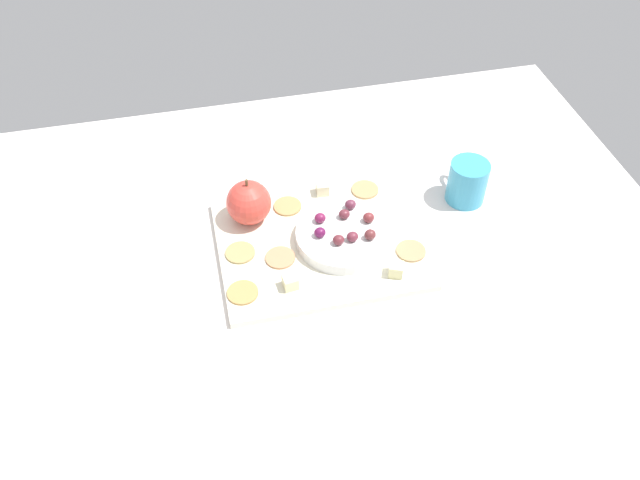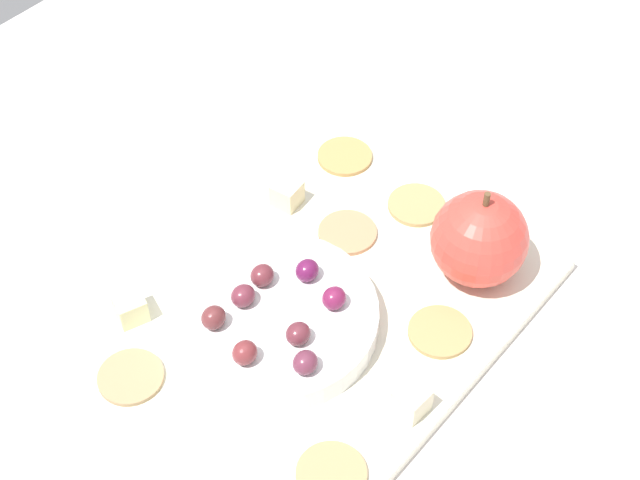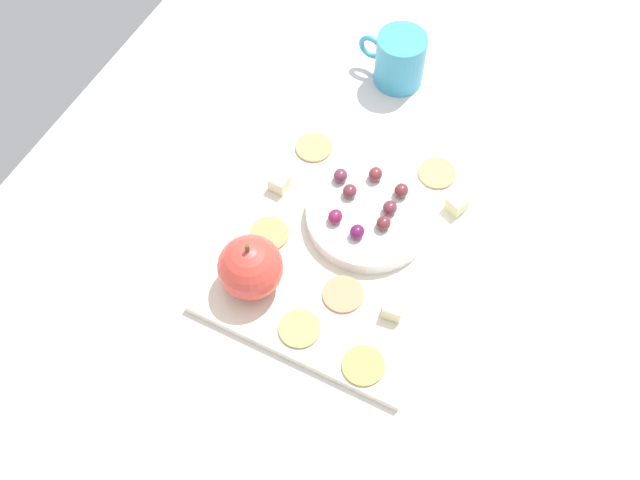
{
  "view_description": "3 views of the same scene",
  "coord_description": "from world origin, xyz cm",
  "px_view_note": "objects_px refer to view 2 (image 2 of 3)",
  "views": [
    {
      "loc": [
        17.79,
        72.91,
        87.16
      ],
      "look_at": [
        1.24,
        0.38,
        9.5
      ],
      "focal_mm": 36.53,
      "sensor_mm": 36.0,
      "label": 1
    },
    {
      "loc": [
        -36.17,
        -33.6,
        67.59
      ],
      "look_at": [
        3.17,
        -0.96,
        10.28
      ],
      "focal_mm": 54.43,
      "sensor_mm": 36.0,
      "label": 2
    },
    {
      "loc": [
        46.47,
        16.15,
        88.24
      ],
      "look_at": [
        3.51,
        -5.35,
        8.51
      ],
      "focal_mm": 42.5,
      "sensor_mm": 36.0,
      "label": 3
    }
  ],
  "objects_px": {
    "grape_5": "(307,270)",
    "cracker_3": "(416,205)",
    "serving_dish": "(275,318)",
    "platter": "(315,304)",
    "cheese_cube_0": "(287,194)",
    "grape_0": "(243,296)",
    "apple_whole": "(479,239)",
    "grape_7": "(214,317)",
    "cracker_1": "(345,231)",
    "cracker_5": "(345,156)",
    "grape_1": "(262,275)",
    "grape_3": "(245,353)",
    "grape_6": "(298,334)",
    "grape_4": "(305,362)",
    "cheese_cube_1": "(411,400)",
    "cracker_0": "(331,474)",
    "cracker_4": "(131,377)",
    "grape_2": "(333,299)",
    "cracker_2": "(440,332)",
    "cheese_cube_2": "(130,308)"
  },
  "relations": [
    {
      "from": "grape_6",
      "to": "grape_4",
      "type": "bearing_deg",
      "value": -128.18
    },
    {
      "from": "cracker_5",
      "to": "grape_1",
      "type": "height_order",
      "value": "grape_1"
    },
    {
      "from": "cheese_cube_1",
      "to": "platter",
      "type": "bearing_deg",
      "value": 74.26
    },
    {
      "from": "grape_1",
      "to": "grape_6",
      "type": "xyz_separation_m",
      "value": [
        -0.02,
        -0.06,
        -0.0
      ]
    },
    {
      "from": "serving_dish",
      "to": "cheese_cube_1",
      "type": "xyz_separation_m",
      "value": [
        0.01,
        -0.13,
        0.0
      ]
    },
    {
      "from": "cheese_cube_0",
      "to": "cracker_2",
      "type": "bearing_deg",
      "value": -99.49
    },
    {
      "from": "grape_1",
      "to": "apple_whole",
      "type": "bearing_deg",
      "value": -40.52
    },
    {
      "from": "cracker_4",
      "to": "grape_4",
      "type": "bearing_deg",
      "value": -53.03
    },
    {
      "from": "platter",
      "to": "cheese_cube_0",
      "type": "relative_size",
      "value": 15.11
    },
    {
      "from": "grape_2",
      "to": "grape_6",
      "type": "xyz_separation_m",
      "value": [
        -0.04,
        -0.0,
        -0.0
      ]
    },
    {
      "from": "cracker_0",
      "to": "grape_2",
      "type": "distance_m",
      "value": 0.14
    },
    {
      "from": "grape_0",
      "to": "grape_1",
      "type": "xyz_separation_m",
      "value": [
        0.02,
        0.0,
        0.0
      ]
    },
    {
      "from": "grape_7",
      "to": "cracker_1",
      "type": "bearing_deg",
      "value": -1.9
    },
    {
      "from": "grape_0",
      "to": "apple_whole",
      "type": "bearing_deg",
      "value": -35.27
    },
    {
      "from": "grape_1",
      "to": "cracker_5",
      "type": "bearing_deg",
      "value": 17.28
    },
    {
      "from": "cracker_4",
      "to": "cracker_5",
      "type": "xyz_separation_m",
      "value": [
        0.29,
        0.03,
        0.0
      ]
    },
    {
      "from": "cracker_1",
      "to": "cracker_5",
      "type": "xyz_separation_m",
      "value": [
        0.07,
        0.06,
        0.0
      ]
    },
    {
      "from": "grape_4",
      "to": "grape_5",
      "type": "relative_size",
      "value": 1.0
    },
    {
      "from": "grape_2",
      "to": "cheese_cube_0",
      "type": "bearing_deg",
      "value": 56.2
    },
    {
      "from": "cracker_2",
      "to": "grape_3",
      "type": "xyz_separation_m",
      "value": [
        -0.13,
        0.09,
        0.03
      ]
    },
    {
      "from": "grape_0",
      "to": "grape_7",
      "type": "distance_m",
      "value": 0.03
    },
    {
      "from": "cheese_cube_0",
      "to": "cheese_cube_2",
      "type": "height_order",
      "value": "same"
    },
    {
      "from": "apple_whole",
      "to": "cracker_3",
      "type": "distance_m",
      "value": 0.09
    },
    {
      "from": "cracker_2",
      "to": "grape_2",
      "type": "distance_m",
      "value": 0.09
    },
    {
      "from": "apple_whole",
      "to": "grape_3",
      "type": "xyz_separation_m",
      "value": [
        -0.2,
        0.07,
        -0.01
      ]
    },
    {
      "from": "cheese_cube_0",
      "to": "platter",
      "type": "bearing_deg",
      "value": -127.43
    },
    {
      "from": "cheese_cube_1",
      "to": "grape_5",
      "type": "relative_size",
      "value": 1.15
    },
    {
      "from": "platter",
      "to": "cracker_3",
      "type": "bearing_deg",
      "value": -0.95
    },
    {
      "from": "grape_5",
      "to": "grape_7",
      "type": "distance_m",
      "value": 0.08
    },
    {
      "from": "grape_1",
      "to": "grape_3",
      "type": "distance_m",
      "value": 0.07
    },
    {
      "from": "cracker_2",
      "to": "grape_5",
      "type": "xyz_separation_m",
      "value": [
        -0.04,
        0.1,
        0.03
      ]
    },
    {
      "from": "platter",
      "to": "cracker_1",
      "type": "height_order",
      "value": "cracker_1"
    },
    {
      "from": "platter",
      "to": "serving_dish",
      "type": "height_order",
      "value": "serving_dish"
    },
    {
      "from": "cheese_cube_0",
      "to": "serving_dish",
      "type": "bearing_deg",
      "value": -142.86
    },
    {
      "from": "serving_dish",
      "to": "cheese_cube_1",
      "type": "relative_size",
      "value": 7.09
    },
    {
      "from": "cheese_cube_0",
      "to": "cracker_2",
      "type": "relative_size",
      "value": 0.45
    },
    {
      "from": "cracker_4",
      "to": "grape_6",
      "type": "bearing_deg",
      "value": -41.37
    },
    {
      "from": "apple_whole",
      "to": "cracker_5",
      "type": "distance_m",
      "value": 0.17
    },
    {
      "from": "cheese_cube_1",
      "to": "cracker_0",
      "type": "relative_size",
      "value": 0.45
    },
    {
      "from": "platter",
      "to": "serving_dish",
      "type": "bearing_deg",
      "value": 170.8
    },
    {
      "from": "cracker_1",
      "to": "grape_6",
      "type": "distance_m",
      "value": 0.14
    },
    {
      "from": "serving_dish",
      "to": "grape_3",
      "type": "distance_m",
      "value": 0.05
    },
    {
      "from": "grape_1",
      "to": "grape_2",
      "type": "xyz_separation_m",
      "value": [
        0.02,
        -0.06,
        0.0
      ]
    },
    {
      "from": "cracker_3",
      "to": "serving_dish",
      "type": "bearing_deg",
      "value": 177.16
    },
    {
      "from": "apple_whole",
      "to": "cracker_4",
      "type": "distance_m",
      "value": 0.29
    },
    {
      "from": "serving_dish",
      "to": "cheese_cube_2",
      "type": "distance_m",
      "value": 0.11
    },
    {
      "from": "cheese_cube_0",
      "to": "grape_0",
      "type": "distance_m",
      "value": 0.13
    },
    {
      "from": "platter",
      "to": "cracker_0",
      "type": "bearing_deg",
      "value": -135.88
    },
    {
      "from": "cheese_cube_1",
      "to": "grape_7",
      "type": "xyz_separation_m",
      "value": [
        -0.05,
        0.15,
        0.02
      ]
    },
    {
      "from": "grape_5",
      "to": "cracker_3",
      "type": "bearing_deg",
      "value": -4.27
    }
  ]
}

